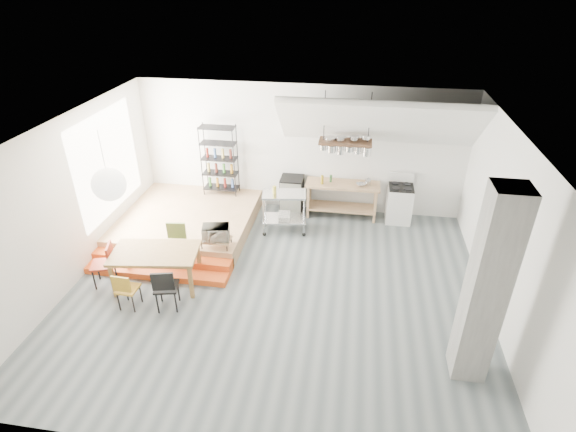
% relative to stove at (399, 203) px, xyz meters
% --- Properties ---
extents(floor, '(8.00, 8.00, 0.00)m').
position_rel_stove_xyz_m(floor, '(-2.50, -3.16, -0.48)').
color(floor, '#545E61').
rests_on(floor, ground).
extents(wall_back, '(8.00, 0.04, 3.20)m').
position_rel_stove_xyz_m(wall_back, '(-2.50, 0.34, 1.12)').
color(wall_back, silver).
rests_on(wall_back, ground).
extents(wall_left, '(0.04, 7.00, 3.20)m').
position_rel_stove_xyz_m(wall_left, '(-6.50, -3.16, 1.12)').
color(wall_left, silver).
rests_on(wall_left, ground).
extents(wall_right, '(0.04, 7.00, 3.20)m').
position_rel_stove_xyz_m(wall_right, '(1.50, -3.16, 1.12)').
color(wall_right, silver).
rests_on(wall_right, ground).
extents(ceiling, '(8.00, 7.00, 0.02)m').
position_rel_stove_xyz_m(ceiling, '(-2.50, -3.16, 2.72)').
color(ceiling, white).
rests_on(ceiling, wall_back).
extents(slope_ceiling, '(4.40, 1.44, 1.32)m').
position_rel_stove_xyz_m(slope_ceiling, '(-0.70, -0.26, 2.07)').
color(slope_ceiling, white).
rests_on(slope_ceiling, wall_back).
extents(window_pane, '(0.02, 2.50, 2.20)m').
position_rel_stove_xyz_m(window_pane, '(-6.48, -1.66, 1.32)').
color(window_pane, white).
rests_on(window_pane, wall_left).
extents(platform, '(3.00, 3.00, 0.40)m').
position_rel_stove_xyz_m(platform, '(-5.00, -1.16, -0.28)').
color(platform, '#9E7D4F').
rests_on(platform, ground).
extents(step_lower, '(3.00, 0.35, 0.13)m').
position_rel_stove_xyz_m(step_lower, '(-5.00, -3.11, -0.41)').
color(step_lower, '#DB5019').
rests_on(step_lower, ground).
extents(step_upper, '(3.00, 0.35, 0.27)m').
position_rel_stove_xyz_m(step_upper, '(-5.00, -2.76, -0.35)').
color(step_upper, '#DB5019').
rests_on(step_upper, ground).
extents(concrete_column, '(0.50, 0.50, 3.20)m').
position_rel_stove_xyz_m(concrete_column, '(0.80, -4.66, 1.12)').
color(concrete_column, slate).
rests_on(concrete_column, ground).
extents(kitchen_counter, '(1.80, 0.60, 0.91)m').
position_rel_stove_xyz_m(kitchen_counter, '(-1.40, -0.01, 0.15)').
color(kitchen_counter, '#9E7D4F').
rests_on(kitchen_counter, ground).
extents(stove, '(0.60, 0.60, 1.18)m').
position_rel_stove_xyz_m(stove, '(0.00, 0.00, 0.00)').
color(stove, white).
rests_on(stove, ground).
extents(pot_rack, '(1.20, 0.50, 1.43)m').
position_rel_stove_xyz_m(pot_rack, '(-1.37, -0.23, 1.50)').
color(pot_rack, '#3A2417').
rests_on(pot_rack, ceiling).
extents(wire_shelving, '(0.88, 0.38, 1.80)m').
position_rel_stove_xyz_m(wire_shelving, '(-4.50, 0.04, 0.85)').
color(wire_shelving, black).
rests_on(wire_shelving, platform).
extents(microwave_shelf, '(0.60, 0.40, 0.16)m').
position_rel_stove_xyz_m(microwave_shelf, '(-3.90, -2.41, 0.07)').
color(microwave_shelf, '#9E7D4F').
rests_on(microwave_shelf, platform).
extents(paper_lantern, '(0.60, 0.60, 0.60)m').
position_rel_stove_xyz_m(paper_lantern, '(-5.42, -3.44, 1.72)').
color(paper_lantern, white).
rests_on(paper_lantern, ceiling).
extents(dining_table, '(1.75, 1.13, 0.78)m').
position_rel_stove_xyz_m(dining_table, '(-4.82, -3.36, 0.21)').
color(dining_table, brown).
rests_on(dining_table, ground).
extents(chair_mustard, '(0.38, 0.38, 0.79)m').
position_rel_stove_xyz_m(chair_mustard, '(-5.09, -4.13, -0.01)').
color(chair_mustard, '#BB8A20').
rests_on(chair_mustard, ground).
extents(chair_black, '(0.50, 0.50, 0.90)m').
position_rel_stove_xyz_m(chair_black, '(-4.36, -4.04, 0.06)').
color(chair_black, black).
rests_on(chair_black, ground).
extents(chair_olive, '(0.46, 0.46, 0.92)m').
position_rel_stove_xyz_m(chair_olive, '(-4.72, -2.59, 0.07)').
color(chair_olive, '#5B6B32').
rests_on(chair_olive, ground).
extents(chair_red, '(0.51, 0.51, 0.90)m').
position_rel_stove_xyz_m(chair_red, '(-5.82, -3.48, 0.06)').
color(chair_red, '#9E2A16').
rests_on(chair_red, ground).
extents(rolling_cart, '(1.08, 0.70, 1.00)m').
position_rel_stove_xyz_m(rolling_cart, '(-2.70, -0.93, 0.17)').
color(rolling_cart, silver).
rests_on(rolling_cart, ground).
extents(mini_fridge, '(0.56, 0.56, 0.95)m').
position_rel_stove_xyz_m(mini_fridge, '(-2.66, 0.04, -0.01)').
color(mini_fridge, black).
rests_on(mini_fridge, ground).
extents(microwave, '(0.62, 0.48, 0.30)m').
position_rel_stove_xyz_m(microwave, '(-3.90, -2.41, 0.24)').
color(microwave, beige).
rests_on(microwave, microwave_shelf).
extents(bowl, '(0.25, 0.25, 0.05)m').
position_rel_stove_xyz_m(bowl, '(-0.97, -0.06, 0.45)').
color(bowl, silver).
rests_on(bowl, kitchen_counter).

